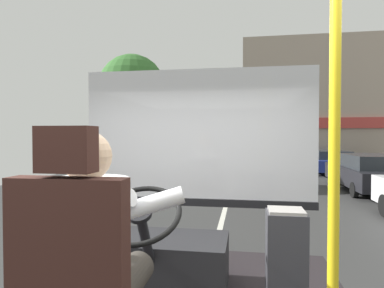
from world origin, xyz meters
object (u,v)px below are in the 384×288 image
handrail_pole (334,163)px  parked_car_black (368,172)px  fare_box (286,263)px  parked_car_blue (330,161)px  bus_driver (93,248)px  steering_console (159,259)px

handrail_pole → parked_car_black: handrail_pole is taller
fare_box → parked_car_blue: 16.10m
fare_box → parked_car_blue: fare_box is taller
handrail_pole → parked_car_black: size_ratio=0.51×
parked_car_black → parked_car_blue: size_ratio=1.10×
parked_car_blue → bus_driver: bearing=-107.2°
parked_car_blue → handrail_pole: bearing=-103.8°
steering_console → parked_car_black: size_ratio=0.25×
fare_box → parked_car_black: 10.75m
parked_car_black → handrail_pole: bearing=-110.1°
steering_console → parked_car_black: 10.91m
steering_console → fare_box: 1.01m
steering_console → parked_car_blue: (5.08, 15.29, -0.34)m
bus_driver → parked_car_black: bus_driver is taller
handrail_pole → parked_car_black: bearing=69.9°
bus_driver → fare_box: size_ratio=1.16×
fare_box → parked_car_black: fare_box is taller
bus_driver → parked_car_black: size_ratio=0.19×
bus_driver → fare_box: bus_driver is taller
handrail_pole → fare_box: 1.18m
bus_driver → parked_car_black: 11.96m
bus_driver → steering_console: bearing=90.0°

